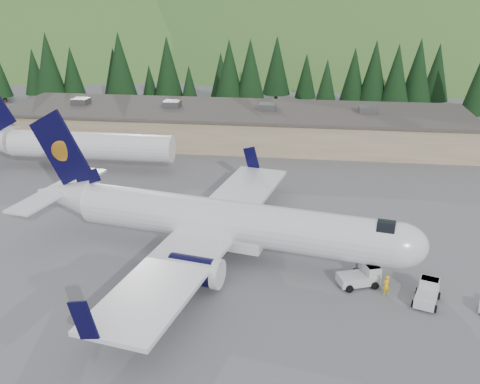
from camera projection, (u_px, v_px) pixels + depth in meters
name	position (u px, v px, depth m)	size (l,w,h in m)	color
ground	(231.00, 256.00, 48.77)	(600.00, 600.00, 0.00)	#5B5B60
airliner	(220.00, 222.00, 47.89)	(37.28, 35.20, 12.41)	white
second_airliner	(70.00, 144.00, 70.93)	(27.50, 11.00, 10.05)	white
baggage_tug_a	(362.00, 276.00, 43.95)	(3.68, 2.86, 1.77)	silver
baggage_tug_c	(427.00, 293.00, 41.69)	(2.58, 3.37, 1.62)	silver
terminal_building	(235.00, 125.00, 83.50)	(71.00, 17.00, 6.10)	#937D61
ramp_worker	(386.00, 285.00, 42.51)	(0.63, 0.41, 1.73)	yellow
tree_line	(247.00, 73.00, 100.69)	(113.83, 18.70, 13.82)	black
hills	(401.00, 213.00, 263.80)	(614.00, 330.00, 300.00)	#2D6022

